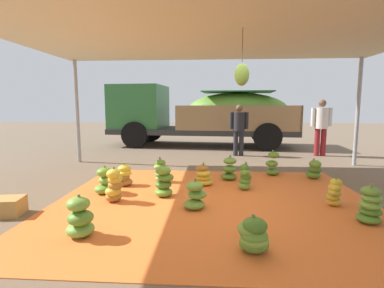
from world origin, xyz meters
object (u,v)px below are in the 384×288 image
Objects in this scene: banana_bunch_2 at (370,206)px; banana_bunch_13 at (254,235)px; banana_bunch_7 at (314,170)px; worker_0 at (239,126)px; banana_bunch_0 at (273,165)px; banana_bunch_5 at (161,171)px; banana_bunch_6 at (114,186)px; cargo_truck_main at (199,113)px; banana_bunch_11 at (204,176)px; banana_bunch_9 at (334,193)px; banana_bunch_3 at (124,176)px; worker_1 at (321,123)px; crate_1 at (8,207)px; banana_bunch_14 at (229,170)px; banana_bunch_1 at (105,181)px; banana_bunch_10 at (245,178)px; banana_bunch_4 at (164,182)px; banana_bunch_8 at (195,196)px; banana_bunch_12 at (80,219)px.

banana_bunch_2 reaches higher than banana_bunch_13.
worker_0 is at bearing 115.01° from banana_bunch_7.
banana_bunch_0 is 2.58m from banana_bunch_5.
cargo_truck_main is (1.13, 7.07, 1.02)m from banana_bunch_6.
banana_bunch_0 is 1.84m from banana_bunch_11.
banana_bunch_13 is 0.06× the size of cargo_truck_main.
banana_bunch_0 reaches higher than banana_bunch_9.
banana_bunch_3 is 6.57m from worker_1.
crate_1 is (-6.45, -5.57, -0.92)m from worker_1.
banana_bunch_2 is at bearing -31.22° from banana_bunch_5.
banana_bunch_7 is 0.84× the size of banana_bunch_14.
banana_bunch_3 is at bearing -168.60° from banana_bunch_7.
cargo_truck_main is at bearing 78.26° from banana_bunch_3.
worker_1 is at bearing 39.50° from banana_bunch_1.
worker_1 is at bearing 76.69° from banana_bunch_2.
banana_bunch_9 is at bearing -77.14° from worker_0.
banana_bunch_2 is 1.23× the size of banana_bunch_7.
worker_0 is (0.23, 3.89, 0.71)m from banana_bunch_10.
banana_bunch_4 is at bearing 25.62° from crate_1.
banana_bunch_4 is at bearing 161.86° from banana_bunch_2.
banana_bunch_5 is (-0.23, 0.98, -0.03)m from banana_bunch_4.
banana_bunch_3 is at bearing 130.75° from banana_bunch_13.
banana_bunch_10 is (2.57, 0.40, 0.01)m from banana_bunch_1.
banana_bunch_0 reaches higher than banana_bunch_14.
banana_bunch_9 is at bearing -14.78° from banana_bunch_3.
banana_bunch_8 is 0.95× the size of banana_bunch_9.
worker_1 reaches higher than banana_bunch_2.
crate_1 is (-1.24, -1.66, -0.07)m from banana_bunch_3.
banana_bunch_12 is 1.54m from crate_1.
cargo_truck_main is (-2.43, 7.05, 1.07)m from banana_bunch_9.
banana_bunch_9 is at bearing -71.01° from cargo_truck_main.
banana_bunch_1 is 0.89× the size of banana_bunch_4.
banana_bunch_8 is at bearing -39.48° from banana_bunch_3.
crate_1 is at bearing 165.46° from banana_bunch_13.
worker_0 reaches higher than banana_bunch_8.
banana_bunch_5 is 1.04× the size of banana_bunch_9.
banana_bunch_13 is (-0.95, -3.65, -0.06)m from banana_bunch_0.
banana_bunch_0 is 1.14m from banana_bunch_14.
crate_1 is at bearing -172.05° from banana_bunch_9.
banana_bunch_7 is 1.80m from banana_bunch_9.
cargo_truck_main is 2.71m from worker_0.
banana_bunch_11 is 0.89× the size of banana_bunch_14.
banana_bunch_6 is at bearing 170.75° from banana_bunch_2.
banana_bunch_2 is 1.03× the size of banana_bunch_14.
banana_bunch_2 is 2.44m from banana_bunch_8.
banana_bunch_9 is at bearing -75.35° from banana_bunch_0.
banana_bunch_4 is at bearing -34.69° from banana_bunch_3.
banana_bunch_1 is 0.56m from banana_bunch_6.
banana_bunch_5 is 1.09× the size of banana_bunch_8.
banana_bunch_14 is (2.13, 0.58, 0.03)m from banana_bunch_3.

